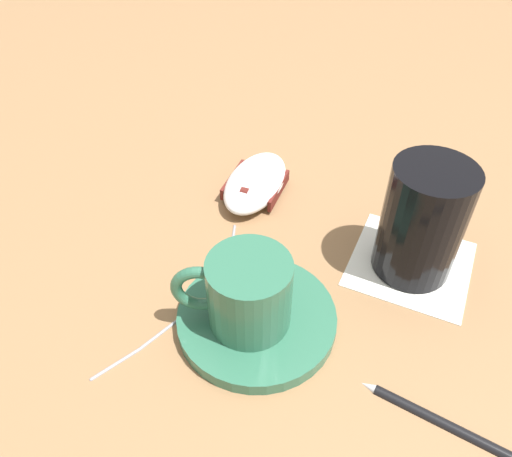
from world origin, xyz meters
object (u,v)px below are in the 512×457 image
at_px(computer_mouse, 255,182).
at_px(coffee_cup, 246,293).
at_px(saucer, 257,318).
at_px(drinking_glass, 423,221).
at_px(pen, 460,429).

bearing_deg(computer_mouse, coffee_cup, 92.66).
distance_m(saucer, computer_mouse, 0.19).
relative_size(drinking_glass, pen, 0.82).
distance_m(computer_mouse, drinking_glass, 0.20).
distance_m(saucer, drinking_glass, 0.18).
bearing_deg(coffee_cup, pen, 154.14).
xyz_separation_m(saucer, drinking_glass, (-0.15, -0.08, 0.06)).
distance_m(drinking_glass, pen, 0.18).
distance_m(coffee_cup, pen, 0.20).
relative_size(computer_mouse, drinking_glass, 1.12).
bearing_deg(saucer, drinking_glass, -150.61).
bearing_deg(computer_mouse, saucer, 95.34).
distance_m(saucer, coffee_cup, 0.04).
bearing_deg(pen, drinking_glass, -85.23).
height_order(coffee_cup, pen, coffee_cup).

